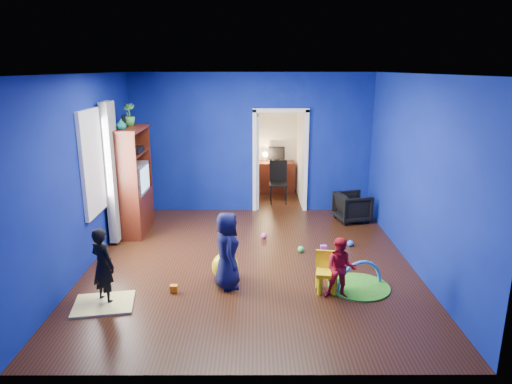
{
  "coord_description": "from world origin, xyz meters",
  "views": [
    {
      "loc": [
        0.07,
        -6.68,
        2.99
      ],
      "look_at": [
        0.09,
        0.4,
        1.05
      ],
      "focal_mm": 32.0,
      "sensor_mm": 36.0,
      "label": 1
    }
  ],
  "objects_px": {
    "armchair": "(352,207)",
    "play_mat": "(359,287)",
    "vase": "(121,124)",
    "study_desk": "(276,177)",
    "toddler_red": "(341,269)",
    "crt_tv": "(132,179)",
    "child_navy": "(227,250)",
    "folding_chair": "(278,183)",
    "hopper_ball": "(225,266)",
    "tv_armoire": "(130,181)",
    "child_black": "(103,266)",
    "kid_chair": "(327,274)"
  },
  "relations": [
    {
      "from": "kid_chair",
      "to": "child_navy",
      "type": "bearing_deg",
      "value": -177.1
    },
    {
      "from": "hopper_ball",
      "to": "tv_armoire",
      "type": "bearing_deg",
      "value": 132.66
    },
    {
      "from": "toddler_red",
      "to": "crt_tv",
      "type": "height_order",
      "value": "crt_tv"
    },
    {
      "from": "tv_armoire",
      "to": "kid_chair",
      "type": "xyz_separation_m",
      "value": [
        3.27,
        -2.4,
        -0.73
      ]
    },
    {
      "from": "toddler_red",
      "to": "kid_chair",
      "type": "xyz_separation_m",
      "value": [
        -0.15,
        0.2,
        -0.17
      ]
    },
    {
      "from": "armchair",
      "to": "vase",
      "type": "relative_size",
      "value": 3.54
    },
    {
      "from": "toddler_red",
      "to": "crt_tv",
      "type": "bearing_deg",
      "value": 153.07
    },
    {
      "from": "child_navy",
      "to": "child_black",
      "type": "bearing_deg",
      "value": 93.94
    },
    {
      "from": "hopper_ball",
      "to": "child_navy",
      "type": "bearing_deg",
      "value": -78.69
    },
    {
      "from": "armchair",
      "to": "play_mat",
      "type": "height_order",
      "value": "armchair"
    },
    {
      "from": "folding_chair",
      "to": "vase",
      "type": "bearing_deg",
      "value": -142.55
    },
    {
      "from": "child_navy",
      "to": "crt_tv",
      "type": "relative_size",
      "value": 1.56
    },
    {
      "from": "toddler_red",
      "to": "study_desk",
      "type": "height_order",
      "value": "toddler_red"
    },
    {
      "from": "vase",
      "to": "study_desk",
      "type": "relative_size",
      "value": 0.2
    },
    {
      "from": "child_navy",
      "to": "tv_armoire",
      "type": "relative_size",
      "value": 0.56
    },
    {
      "from": "folding_chair",
      "to": "hopper_ball",
      "type": "bearing_deg",
      "value": -104.02
    },
    {
      "from": "child_black",
      "to": "toddler_red",
      "type": "height_order",
      "value": "child_black"
    },
    {
      "from": "folding_chair",
      "to": "study_desk",
      "type": "bearing_deg",
      "value": 90.0
    },
    {
      "from": "child_black",
      "to": "study_desk",
      "type": "distance_m",
      "value": 6.05
    },
    {
      "from": "play_mat",
      "to": "study_desk",
      "type": "bearing_deg",
      "value": 100.28
    },
    {
      "from": "folding_chair",
      "to": "toddler_red",
      "type": "bearing_deg",
      "value": -82.34
    },
    {
      "from": "tv_armoire",
      "to": "folding_chair",
      "type": "height_order",
      "value": "tv_armoire"
    },
    {
      "from": "child_navy",
      "to": "toddler_red",
      "type": "relative_size",
      "value": 1.29
    },
    {
      "from": "armchair",
      "to": "folding_chair",
      "type": "relative_size",
      "value": 0.69
    },
    {
      "from": "child_black",
      "to": "folding_chair",
      "type": "xyz_separation_m",
      "value": [
        2.5,
        4.55,
        -0.05
      ]
    },
    {
      "from": "kid_chair",
      "to": "toddler_red",
      "type": "bearing_deg",
      "value": -44.43
    },
    {
      "from": "crt_tv",
      "to": "tv_armoire",
      "type": "bearing_deg",
      "value": 180.0
    },
    {
      "from": "tv_armoire",
      "to": "folding_chair",
      "type": "bearing_deg",
      "value": 33.4
    },
    {
      "from": "child_navy",
      "to": "toddler_red",
      "type": "bearing_deg",
      "value": -113.67
    },
    {
      "from": "hopper_ball",
      "to": "study_desk",
      "type": "bearing_deg",
      "value": 78.69
    },
    {
      "from": "child_black",
      "to": "child_navy",
      "type": "bearing_deg",
      "value": -130.99
    },
    {
      "from": "vase",
      "to": "child_navy",
      "type": "bearing_deg",
      "value": -45.86
    },
    {
      "from": "vase",
      "to": "toddler_red",
      "type": "bearing_deg",
      "value": -33.92
    },
    {
      "from": "child_navy",
      "to": "tv_armoire",
      "type": "height_order",
      "value": "tv_armoire"
    },
    {
      "from": "toddler_red",
      "to": "crt_tv",
      "type": "relative_size",
      "value": 1.21
    },
    {
      "from": "child_navy",
      "to": "vase",
      "type": "xyz_separation_m",
      "value": [
        -1.9,
        1.96,
        1.5
      ]
    },
    {
      "from": "toddler_red",
      "to": "hopper_ball",
      "type": "distance_m",
      "value": 1.69
    },
    {
      "from": "hopper_ball",
      "to": "kid_chair",
      "type": "height_order",
      "value": "kid_chair"
    },
    {
      "from": "toddler_red",
      "to": "child_navy",
      "type": "bearing_deg",
      "value": 178.05
    },
    {
      "from": "child_black",
      "to": "hopper_ball",
      "type": "bearing_deg",
      "value": -122.26
    },
    {
      "from": "play_mat",
      "to": "crt_tv",
      "type": "bearing_deg",
      "value": 148.18
    },
    {
      "from": "study_desk",
      "to": "folding_chair",
      "type": "xyz_separation_m",
      "value": [
        0.0,
        -0.96,
        0.09
      ]
    },
    {
      "from": "armchair",
      "to": "toddler_red",
      "type": "distance_m",
      "value": 3.29
    },
    {
      "from": "hopper_ball",
      "to": "kid_chair",
      "type": "bearing_deg",
      "value": -15.35
    },
    {
      "from": "kid_chair",
      "to": "play_mat",
      "type": "distance_m",
      "value": 0.54
    },
    {
      "from": "tv_armoire",
      "to": "hopper_ball",
      "type": "distance_m",
      "value": 2.85
    },
    {
      "from": "vase",
      "to": "folding_chair",
      "type": "bearing_deg",
      "value": 37.45
    },
    {
      "from": "kid_chair",
      "to": "crt_tv",
      "type": "bearing_deg",
      "value": 152.09
    },
    {
      "from": "hopper_ball",
      "to": "toddler_red",
      "type": "bearing_deg",
      "value": -20.6
    },
    {
      "from": "vase",
      "to": "play_mat",
      "type": "relative_size",
      "value": 0.21
    }
  ]
}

